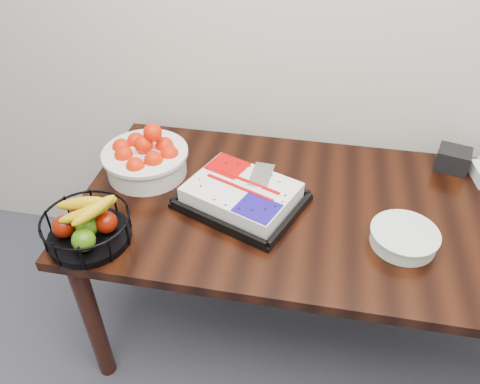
% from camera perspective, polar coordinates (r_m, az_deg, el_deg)
% --- Properties ---
extents(table, '(1.80, 0.90, 0.75)m').
position_cam_1_polar(table, '(1.82, 9.45, -3.93)').
color(table, black).
rests_on(table, ground).
extents(cake_tray, '(0.53, 0.47, 0.09)m').
position_cam_1_polar(cake_tray, '(1.73, 0.19, -0.39)').
color(cake_tray, black).
rests_on(cake_tray, table).
extents(tangerine_bowl, '(0.34, 0.34, 0.22)m').
position_cam_1_polar(tangerine_bowl, '(1.89, -11.50, 4.61)').
color(tangerine_bowl, white).
rests_on(tangerine_bowl, table).
extents(fruit_basket, '(0.30, 0.30, 0.16)m').
position_cam_1_polar(fruit_basket, '(1.65, -18.16, -3.93)').
color(fruit_basket, black).
rests_on(fruit_basket, table).
extents(plate_stack, '(0.23, 0.23, 0.06)m').
position_cam_1_polar(plate_stack, '(1.67, 19.34, -5.27)').
color(plate_stack, white).
rests_on(plate_stack, table).
extents(napkin_box, '(0.15, 0.13, 0.09)m').
position_cam_1_polar(napkin_box, '(2.09, 24.54, 3.65)').
color(napkin_box, black).
rests_on(napkin_box, table).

